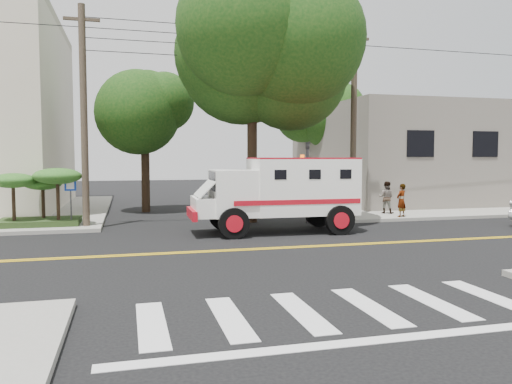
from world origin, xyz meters
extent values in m
plane|color=black|center=(0.00, 0.00, 0.00)|extent=(100.00, 100.00, 0.00)
cube|color=gray|center=(13.50, 13.50, 0.07)|extent=(17.00, 17.00, 0.15)
cube|color=slate|center=(15.00, 14.00, 3.15)|extent=(14.00, 12.00, 6.00)
cylinder|color=#382D23|center=(-5.60, 6.00, 4.50)|extent=(0.28, 0.28, 9.00)
cylinder|color=#382D23|center=(6.30, 6.20, 4.50)|extent=(0.28, 0.28, 9.00)
cylinder|color=black|center=(1.50, 6.50, 3.50)|extent=(0.44, 0.44, 7.00)
sphere|color=#0E340E|center=(1.50, 6.50, 7.00)|extent=(5.32, 5.32, 5.32)
sphere|color=#0E340E|center=(2.64, 5.74, 7.57)|extent=(4.56, 4.56, 4.56)
cylinder|color=black|center=(-3.00, 12.00, 2.80)|extent=(0.44, 0.44, 5.60)
sphere|color=#0E340E|center=(-3.00, 12.00, 5.60)|extent=(3.92, 3.92, 3.92)
sphere|color=#0E340E|center=(-2.16, 11.44, 6.02)|extent=(3.36, 3.36, 3.36)
cylinder|color=black|center=(8.50, 16.00, 2.97)|extent=(0.44, 0.44, 5.95)
sphere|color=#0E340E|center=(8.50, 16.00, 5.95)|extent=(4.20, 4.20, 4.20)
sphere|color=#0E340E|center=(9.40, 15.40, 6.40)|extent=(3.60, 3.60, 3.60)
cylinder|color=#3F3F42|center=(3.80, 5.60, 1.80)|extent=(0.12, 0.12, 3.60)
imported|color=#3F3F42|center=(3.80, 5.60, 3.15)|extent=(0.15, 0.18, 0.90)
cylinder|color=#3F3F42|center=(-6.20, 6.20, 1.00)|extent=(0.06, 0.06, 2.00)
cube|color=#0C33A5|center=(-6.20, 6.14, 1.80)|extent=(0.45, 0.03, 0.45)
cube|color=#1E3314|center=(-7.50, 6.80, 0.27)|extent=(3.20, 2.00, 0.24)
cylinder|color=black|center=(-8.40, 6.50, 1.15)|extent=(0.14, 0.14, 1.52)
ellipsoid|color=#195218|center=(-8.40, 6.50, 2.00)|extent=(1.73, 1.73, 0.60)
cylinder|color=black|center=(-7.40, 7.20, 1.07)|extent=(0.14, 0.14, 1.36)
ellipsoid|color=#195218|center=(-7.40, 7.20, 1.83)|extent=(1.55, 1.55, 0.54)
cylinder|color=black|center=(-6.70, 6.30, 1.23)|extent=(0.14, 0.14, 1.68)
ellipsoid|color=#195218|center=(-6.70, 6.30, 2.17)|extent=(1.91, 1.91, 0.66)
cube|color=white|center=(2.72, 3.26, 1.79)|extent=(4.04, 2.44, 2.15)
cube|color=white|center=(-0.04, 3.32, 1.59)|extent=(1.69, 2.29, 1.74)
cube|color=black|center=(-0.84, 3.34, 2.05)|extent=(0.10, 1.74, 0.72)
cube|color=white|center=(-1.12, 3.35, 1.07)|extent=(0.97, 2.07, 0.72)
cube|color=#B40D1B|center=(-1.63, 3.36, 0.82)|extent=(0.23, 2.20, 0.36)
cube|color=#B40D1B|center=(2.72, 3.26, 2.90)|extent=(4.04, 2.44, 0.06)
cylinder|color=black|center=(-0.27, 2.18, 0.56)|extent=(1.13, 0.35, 1.13)
cylinder|color=black|center=(-0.22, 4.47, 0.56)|extent=(1.13, 0.35, 1.13)
cylinder|color=black|center=(3.82, 2.09, 0.56)|extent=(1.13, 0.35, 1.13)
cylinder|color=black|center=(3.87, 4.38, 0.56)|extent=(1.13, 0.35, 1.13)
imported|color=gray|center=(8.46, 5.50, 0.93)|extent=(0.67, 0.58, 1.55)
imported|color=gray|center=(8.49, 6.97, 0.94)|extent=(0.98, 0.96, 1.59)
camera|label=1|loc=(-3.98, -15.27, 2.94)|focal=35.00mm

